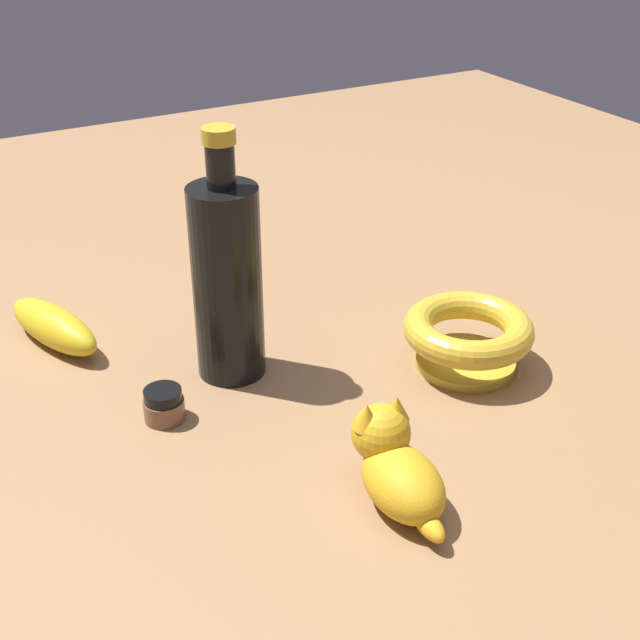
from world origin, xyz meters
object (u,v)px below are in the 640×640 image
at_px(banana, 54,326).
at_px(cat_figurine, 396,465).
at_px(bottle_tall, 227,279).
at_px(nail_polish_jar, 164,405).
at_px(bowl, 468,334).

bearing_deg(banana, cat_figurine, 6.35).
height_order(bottle_tall, nail_polish_jar, bottle_tall).
distance_m(cat_figurine, nail_polish_jar, 0.25).
height_order(cat_figurine, banana, cat_figurine).
distance_m(cat_figurine, banana, 0.45).
height_order(cat_figurine, bowl, cat_figurine).
relative_size(banana, bowl, 1.08).
relative_size(cat_figurine, bottle_tall, 0.49).
bearing_deg(bowl, nail_polish_jar, 168.30).
distance_m(banana, nail_polish_jar, 0.21).
xyz_separation_m(nail_polish_jar, bowl, (0.32, -0.07, 0.02)).
distance_m(bottle_tall, bowl, 0.26).
bearing_deg(banana, nail_polish_jar, -2.64).
bearing_deg(nail_polish_jar, cat_figurine, -57.32).
xyz_separation_m(banana, nail_polish_jar, (0.06, -0.20, -0.01)).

